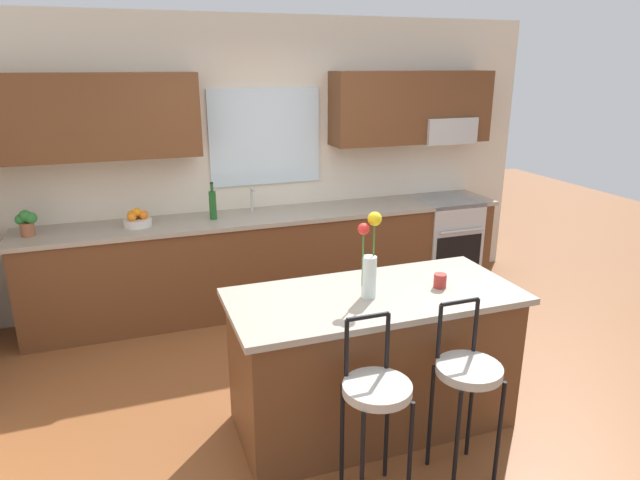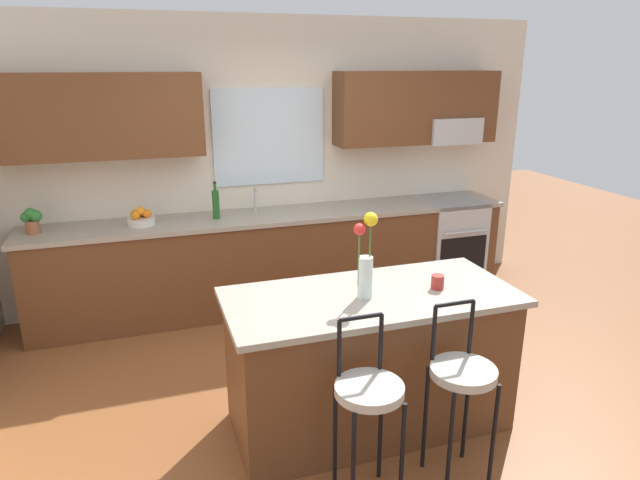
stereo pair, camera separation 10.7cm
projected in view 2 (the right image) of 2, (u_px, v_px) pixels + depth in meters
ground_plane at (339, 395)px, 3.99m from camera, size 14.00×14.00×0.00m
back_wall_assembly at (273, 147)px, 5.34m from camera, size 5.60×0.50×2.70m
counter_run at (279, 259)px, 5.39m from camera, size 4.56×0.64×0.92m
sink_faucet at (255, 197)px, 5.28m from camera, size 0.02×0.13×0.23m
oven_range at (448, 242)px, 5.91m from camera, size 0.60×0.64×0.92m
kitchen_island at (370, 360)px, 3.56m from camera, size 1.81×0.82×0.92m
bar_stool_near at (368, 397)px, 2.86m from camera, size 0.36×0.36×1.04m
bar_stool_middle at (462, 379)px, 3.02m from camera, size 0.36×0.36×1.04m
flower_vase at (366, 261)px, 3.30m from camera, size 0.15×0.09×0.53m
mug_ceramic at (437, 282)px, 3.49m from camera, size 0.08×0.08×0.09m
fruit_bowl_oranges at (141, 218)px, 4.87m from camera, size 0.24×0.24×0.16m
bottle_olive_oil at (216, 204)px, 5.04m from camera, size 0.06×0.06×0.34m
potted_plant_small at (32, 220)px, 4.59m from camera, size 0.17×0.11×0.22m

